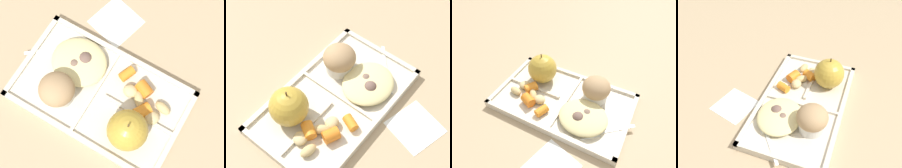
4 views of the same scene
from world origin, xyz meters
TOP-DOWN VIEW (x-y plane):
  - ground at (0.00, 0.00)m, footprint 6.00×6.00m
  - lunch_tray at (-0.00, 0.00)m, footprint 0.38×0.22m
  - green_apple at (-0.09, 0.05)m, footprint 0.09×0.09m
  - bran_muffin at (0.08, 0.05)m, footprint 0.08×0.08m
  - carrot_slice_small at (-0.10, -0.01)m, footprint 0.04×0.04m
  - carrot_slice_near_corner at (-0.08, -0.06)m, footprint 0.04×0.04m
  - carrot_slice_diagonal at (-0.03, -0.07)m, footprint 0.03×0.04m
  - potato_chunk_large at (-0.12, -0.01)m, footprint 0.04×0.04m
  - potato_chunk_wedge at (-0.13, -0.04)m, footprint 0.04×0.03m
  - potato_chunk_browned at (-0.08, -0.03)m, footprint 0.04×0.04m
  - potato_chunk_corner at (-0.05, -0.04)m, footprint 0.03×0.03m
  - egg_noodle_pile at (0.08, -0.04)m, footprint 0.13×0.11m
  - meatball_front at (0.08, -0.03)m, footprint 0.03×0.03m
  - meatball_back at (0.07, -0.05)m, footprint 0.03×0.03m
  - plastic_fork at (0.13, -0.05)m, footprint 0.12×0.10m
  - paper_napkin at (0.06, -0.18)m, footprint 0.12×0.12m

SIDE VIEW (x-z plane):
  - ground at x=0.00m, z-range 0.00..0.00m
  - paper_napkin at x=0.06m, z-range 0.00..0.00m
  - lunch_tray at x=0.00m, z-range 0.00..0.02m
  - plastic_fork at x=0.13m, z-range 0.01..0.02m
  - potato_chunk_wedge at x=-0.13m, z-range 0.01..0.03m
  - potato_chunk_large at x=-0.12m, z-range 0.01..0.03m
  - potato_chunk_corner at x=-0.05m, z-range 0.01..0.04m
  - carrot_slice_diagonal at x=-0.03m, z-range 0.01..0.04m
  - potato_chunk_browned at x=-0.08m, z-range 0.01..0.04m
  - carrot_slice_small at x=-0.10m, z-range 0.01..0.04m
  - egg_noodle_pile at x=0.08m, z-range 0.01..0.04m
  - carrot_slice_near_corner at x=-0.08m, z-range 0.01..0.04m
  - meatball_front at x=0.08m, z-range 0.01..0.04m
  - meatball_back at x=0.07m, z-range 0.01..0.05m
  - bran_muffin at x=0.08m, z-range 0.01..0.09m
  - green_apple at x=-0.09m, z-range 0.01..0.10m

